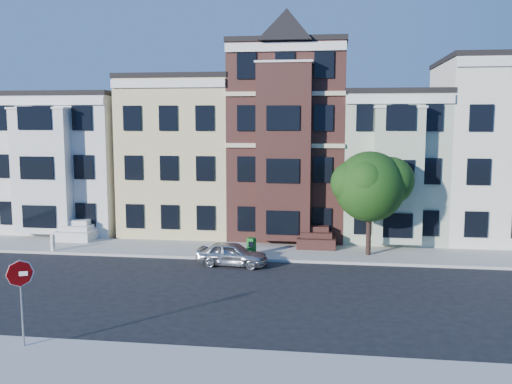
# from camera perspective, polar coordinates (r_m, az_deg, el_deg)

# --- Properties ---
(ground) EXTENTS (120.00, 120.00, 0.00)m
(ground) POSITION_cam_1_polar(r_m,az_deg,el_deg) (24.67, 0.64, -10.42)
(ground) COLOR black
(far_sidewalk) EXTENTS (60.00, 4.00, 0.15)m
(far_sidewalk) POSITION_cam_1_polar(r_m,az_deg,el_deg) (32.33, 2.48, -6.04)
(far_sidewalk) COLOR #9E9B93
(far_sidewalk) RESTS_ON ground
(near_sidewalk) EXTENTS (60.00, 4.00, 0.15)m
(near_sidewalk) POSITION_cam_1_polar(r_m,az_deg,el_deg) (17.28, -2.95, -18.12)
(near_sidewalk) COLOR #9E9B93
(near_sidewalk) RESTS_ON ground
(house_white) EXTENTS (8.00, 9.00, 9.00)m
(house_white) POSITION_cam_1_polar(r_m,az_deg,el_deg) (42.01, -17.41, 2.80)
(house_white) COLOR silver
(house_white) RESTS_ON ground
(house_yellow) EXTENTS (7.00, 9.00, 10.00)m
(house_yellow) POSITION_cam_1_polar(r_m,az_deg,el_deg) (39.21, -6.80, 3.52)
(house_yellow) COLOR #CEBE80
(house_yellow) RESTS_ON ground
(house_brown) EXTENTS (7.00, 9.00, 12.00)m
(house_brown) POSITION_cam_1_polar(r_m,az_deg,el_deg) (37.98, 3.49, 4.95)
(house_brown) COLOR #381C17
(house_brown) RESTS_ON ground
(house_green) EXTENTS (6.00, 9.00, 9.00)m
(house_green) POSITION_cam_1_polar(r_m,az_deg,el_deg) (38.10, 13.27, 2.52)
(house_green) COLOR #A9B89B
(house_green) RESTS_ON ground
(house_cream) EXTENTS (8.00, 9.00, 11.00)m
(house_cream) POSITION_cam_1_polar(r_m,az_deg,el_deg) (39.30, 23.54, 3.72)
(house_cream) COLOR silver
(house_cream) RESTS_ON ground
(street_tree) EXTENTS (6.73, 6.73, 7.01)m
(street_tree) POSITION_cam_1_polar(r_m,az_deg,el_deg) (31.40, 11.29, 0.07)
(street_tree) COLOR #1E4C12
(street_tree) RESTS_ON far_sidewalk
(parked_car) EXTENTS (3.77, 1.83, 1.24)m
(parked_car) POSITION_cam_1_polar(r_m,az_deg,el_deg) (29.57, -2.42, -6.21)
(parked_car) COLOR #A9ABB1
(parked_car) RESTS_ON ground
(newspaper_box) EXTENTS (0.51, 0.48, 0.91)m
(newspaper_box) POSITION_cam_1_polar(r_m,az_deg,el_deg) (31.42, -0.46, -5.43)
(newspaper_box) COLOR #0D5B1A
(newspaper_box) RESTS_ON far_sidewalk
(fire_hydrant) EXTENTS (0.33, 0.33, 0.75)m
(fire_hydrant) POSITION_cam_1_polar(r_m,az_deg,el_deg) (34.28, -19.65, -4.93)
(fire_hydrant) COLOR silver
(fire_hydrant) RESTS_ON far_sidewalk
(stop_sign) EXTENTS (0.87, 0.45, 3.23)m
(stop_sign) POSITION_cam_1_polar(r_m,az_deg,el_deg) (20.17, -22.40, -9.76)
(stop_sign) COLOR #A10405
(stop_sign) RESTS_ON near_sidewalk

